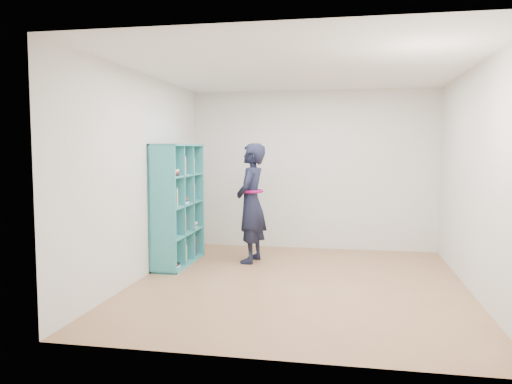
# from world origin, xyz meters

# --- Properties ---
(floor) EXTENTS (4.50, 4.50, 0.00)m
(floor) POSITION_xyz_m (0.00, 0.00, 0.00)
(floor) COLOR #956843
(floor) RESTS_ON ground
(ceiling) EXTENTS (4.50, 4.50, 0.00)m
(ceiling) POSITION_xyz_m (0.00, 0.00, 2.60)
(ceiling) COLOR white
(ceiling) RESTS_ON wall_back
(wall_left) EXTENTS (0.02, 4.50, 2.60)m
(wall_left) POSITION_xyz_m (-2.00, 0.00, 1.30)
(wall_left) COLOR silver
(wall_left) RESTS_ON floor
(wall_right) EXTENTS (0.02, 4.50, 2.60)m
(wall_right) POSITION_xyz_m (2.00, 0.00, 1.30)
(wall_right) COLOR silver
(wall_right) RESTS_ON floor
(wall_back) EXTENTS (4.00, 0.02, 2.60)m
(wall_back) POSITION_xyz_m (0.00, 2.25, 1.30)
(wall_back) COLOR silver
(wall_back) RESTS_ON floor
(wall_front) EXTENTS (4.00, 0.02, 2.60)m
(wall_front) POSITION_xyz_m (0.00, -2.25, 1.30)
(wall_front) COLOR silver
(wall_front) RESTS_ON floor
(bookshelf) EXTENTS (0.38, 1.29, 1.72)m
(bookshelf) POSITION_xyz_m (-1.83, 0.76, 0.84)
(bookshelf) COLOR teal
(bookshelf) RESTS_ON floor
(person) EXTENTS (0.48, 0.67, 1.73)m
(person) POSITION_xyz_m (-0.80, 1.07, 0.87)
(person) COLOR black
(person) RESTS_ON floor
(smartphone) EXTENTS (0.02, 0.11, 0.14)m
(smartphone) POSITION_xyz_m (-0.92, 1.17, 0.98)
(smartphone) COLOR silver
(smartphone) RESTS_ON person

